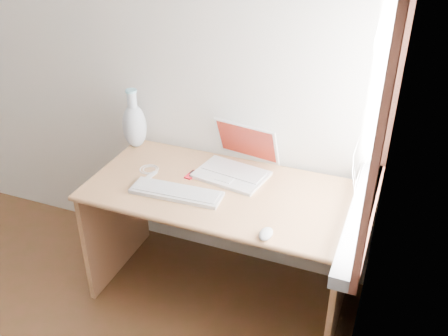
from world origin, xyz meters
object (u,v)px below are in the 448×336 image
at_px(desk, 226,213).
at_px(external_keyboard, 176,192).
at_px(vase, 134,124).
at_px(laptop, 234,163).

height_order(desk, external_keyboard, external_keyboard).
bearing_deg(desk, vase, 165.14).
height_order(desk, vase, vase).
height_order(external_keyboard, vase, vase).
bearing_deg(laptop, vase, -176.52).
distance_m(desk, vase, 0.75).
bearing_deg(desk, external_keyboard, -131.23).
bearing_deg(laptop, desk, -85.81).
xyz_separation_m(desk, external_keyboard, (-0.19, -0.21, 0.22)).
bearing_deg(vase, laptop, -5.71).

